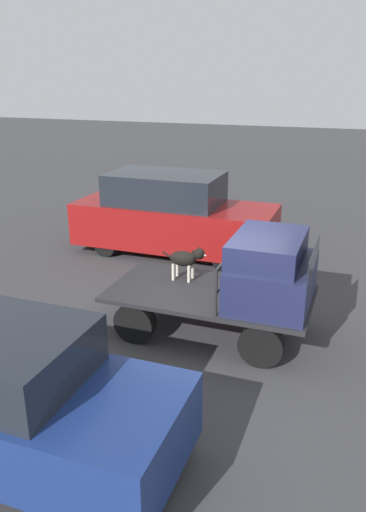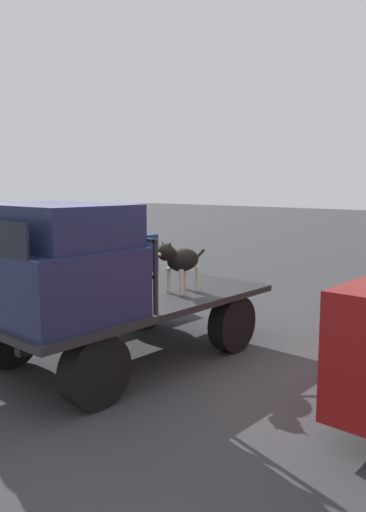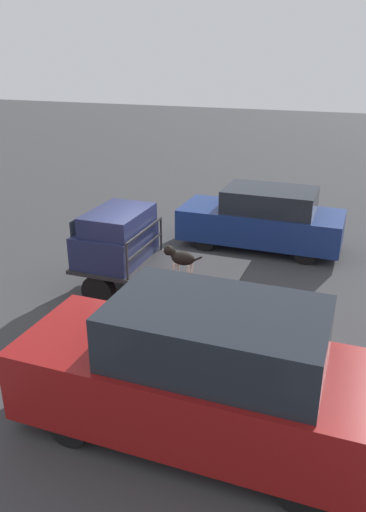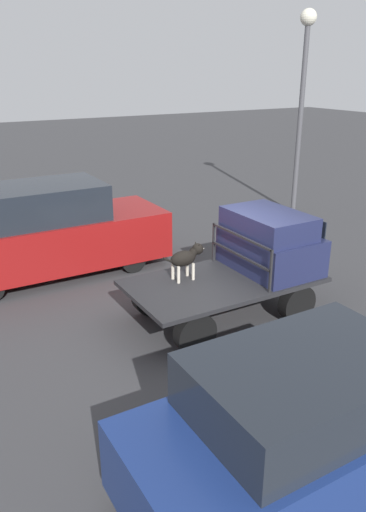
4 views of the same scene
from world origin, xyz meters
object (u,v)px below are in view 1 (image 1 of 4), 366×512
flatbed_truck (210,302)px  parked_sedan (0,393)px  parked_pickup_far (172,215)px  dog (187,259)px

flatbed_truck → parked_sedan: size_ratio=0.81×
flatbed_truck → parked_pickup_far: (-2.24, 3.84, 0.46)m
dog → parked_pickup_far: (-1.65, 3.46, -0.20)m
flatbed_truck → parked_pickup_far: size_ratio=0.70×
flatbed_truck → parked_pickup_far: 4.47m
flatbed_truck → dog: dog is taller
flatbed_truck → parked_sedan: parked_sedan is taller
flatbed_truck → parked_sedan: 4.22m
flatbed_truck → parked_sedan: bearing=-110.6°
flatbed_truck → dog: size_ratio=4.08×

